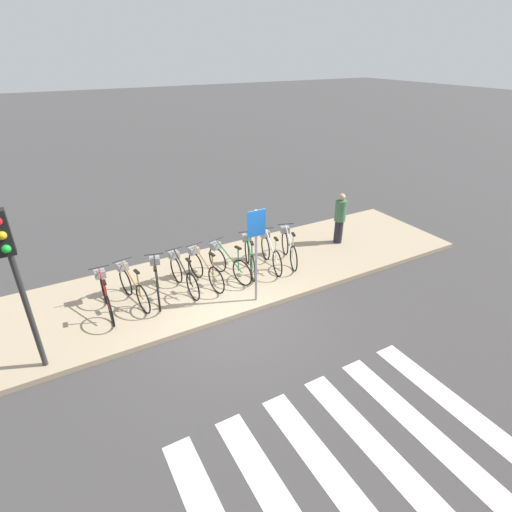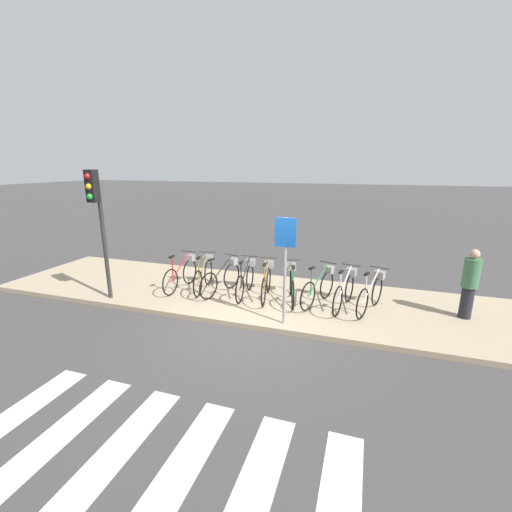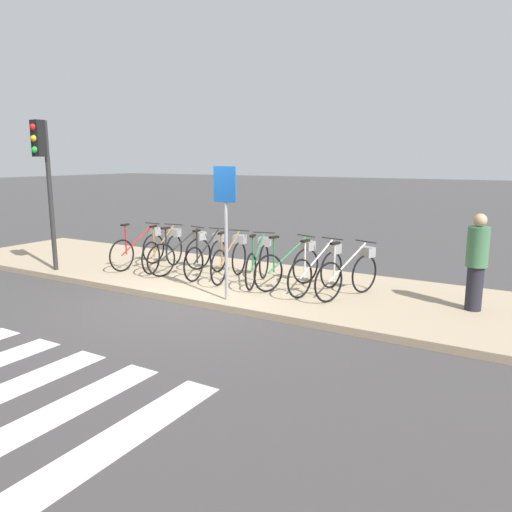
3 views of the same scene
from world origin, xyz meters
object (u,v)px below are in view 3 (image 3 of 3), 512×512
(parked_bicycle_1, at_px, (165,249))
(pedestrian, at_px, (477,260))
(parked_bicycle_6, at_px, (291,264))
(parked_bicycle_4, at_px, (231,257))
(parked_bicycle_3, at_px, (209,255))
(parked_bicycle_8, at_px, (351,272))
(parked_bicycle_0, at_px, (141,247))
(parked_bicycle_7, at_px, (319,268))
(traffic_light, at_px, (43,164))
(parked_bicycle_2, at_px, (184,252))
(sign_post, at_px, (225,210))
(parked_bicycle_5, at_px, (259,261))

(parked_bicycle_1, height_order, pedestrian, pedestrian)
(parked_bicycle_6, bearing_deg, parked_bicycle_4, -177.96)
(parked_bicycle_3, xyz_separation_m, parked_bicycle_8, (3.13, -0.02, 0.00))
(parked_bicycle_1, relative_size, parked_bicycle_8, 1.04)
(parked_bicycle_0, height_order, pedestrian, pedestrian)
(parked_bicycle_3, relative_size, parked_bicycle_7, 1.02)
(parked_bicycle_8, bearing_deg, parked_bicycle_4, 179.58)
(parked_bicycle_7, xyz_separation_m, traffic_light, (-5.80, -1.37, 1.87))
(parked_bicycle_2, bearing_deg, parked_bicycle_1, 173.19)
(parked_bicycle_1, bearing_deg, parked_bicycle_6, 0.07)
(parked_bicycle_3, height_order, sign_post, sign_post)
(parked_bicycle_0, height_order, sign_post, sign_post)
(parked_bicycle_1, xyz_separation_m, parked_bicycle_4, (1.80, -0.04, 0.00))
(parked_bicycle_2, relative_size, pedestrian, 1.04)
(parked_bicycle_0, height_order, parked_bicycle_8, same)
(parked_bicycle_0, relative_size, parked_bicycle_7, 1.02)
(parked_bicycle_1, distance_m, pedestrian, 6.39)
(parked_bicycle_4, xyz_separation_m, parked_bicycle_5, (0.66, -0.00, 0.00))
(pedestrian, relative_size, traffic_light, 0.49)
(parked_bicycle_6, bearing_deg, parked_bicycle_7, -6.33)
(parked_bicycle_0, relative_size, sign_post, 0.73)
(sign_post, bearing_deg, parked_bicycle_8, 36.55)
(parked_bicycle_3, distance_m, parked_bicycle_6, 1.91)
(pedestrian, bearing_deg, parked_bicycle_6, -176.74)
(parked_bicycle_4, height_order, parked_bicycle_7, same)
(pedestrian, distance_m, sign_post, 4.17)
(parked_bicycle_3, height_order, pedestrian, pedestrian)
(parked_bicycle_5, relative_size, parked_bicycle_8, 1.02)
(parked_bicycle_1, height_order, parked_bicycle_8, same)
(parked_bicycle_1, height_order, parked_bicycle_4, same)
(parked_bicycle_3, relative_size, pedestrian, 1.07)
(parked_bicycle_5, bearing_deg, sign_post, -84.61)
(parked_bicycle_4, xyz_separation_m, parked_bicycle_6, (1.34, 0.05, 0.00))
(parked_bicycle_2, bearing_deg, parked_bicycle_7, 0.09)
(parked_bicycle_4, bearing_deg, parked_bicycle_2, -178.82)
(parked_bicycle_0, distance_m, parked_bicycle_2, 1.20)
(pedestrian, bearing_deg, parked_bicycle_0, -177.60)
(parked_bicycle_0, xyz_separation_m, parked_bicycle_8, (4.98, 0.04, 0.00))
(parked_bicycle_8, bearing_deg, pedestrian, 7.10)
(parked_bicycle_5, xyz_separation_m, pedestrian, (3.92, 0.23, 0.37))
(parked_bicycle_5, relative_size, parked_bicycle_6, 1.02)
(parked_bicycle_6, distance_m, parked_bicycle_8, 1.22)
(parked_bicycle_0, height_order, parked_bicycle_4, same)
(parked_bicycle_1, relative_size, parked_bicycle_5, 1.02)
(parked_bicycle_0, relative_size, parked_bicycle_4, 1.01)
(parked_bicycle_7, bearing_deg, parked_bicycle_3, 179.46)
(parked_bicycle_4, bearing_deg, parked_bicycle_3, 179.65)
(parked_bicycle_3, distance_m, parked_bicycle_4, 0.56)
(parked_bicycle_6, bearing_deg, parked_bicycle_2, -178.36)
(parked_bicycle_5, xyz_separation_m, traffic_light, (-4.49, -1.39, 1.87))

